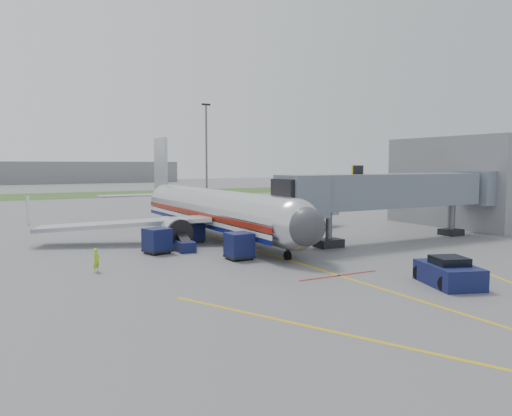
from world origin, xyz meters
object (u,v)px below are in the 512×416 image
airliner (213,209)px  ramp_worker (96,260)px  pushback_tug (449,273)px  belt_loader (183,244)px

airliner → ramp_worker: 17.08m
pushback_tug → belt_loader: (-9.24, 18.60, -0.22)m
airliner → pushback_tug: 24.66m
airliner → ramp_worker: bearing=-140.4°
airliner → ramp_worker: (-13.09, -10.82, -1.87)m
airliner → belt_loader: airliner is taller
pushback_tug → ramp_worker: 21.73m
pushback_tug → belt_loader: belt_loader is taller
pushback_tug → ramp_worker: bearing=141.8°
airliner → ramp_worker: airliner is taller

